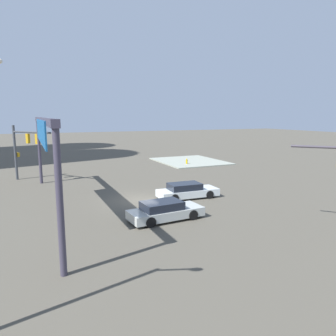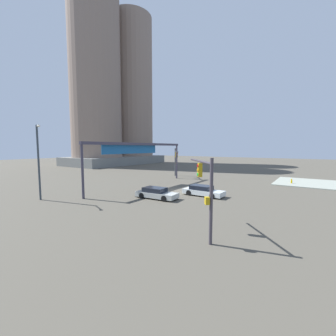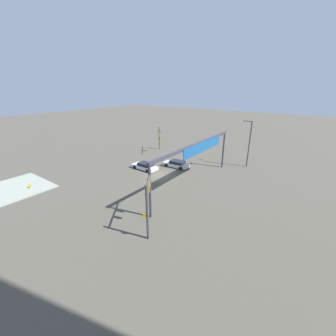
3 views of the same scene
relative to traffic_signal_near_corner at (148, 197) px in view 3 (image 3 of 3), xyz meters
name	(u,v)px [view 3 (image 3 of 3)]	position (x,y,z in m)	size (l,w,h in m)	color
ground_plane	(159,176)	(-11.70, -7.94, -3.65)	(210.11, 210.11, 0.00)	#4F4A40
sidewalk_corner	(6,191)	(4.94, -21.33, -3.58)	(10.18, 8.51, 0.15)	gray
traffic_signal_near_corner	(148,197)	(0.00, 0.00, 0.00)	(4.62, 3.40, 5.54)	#3D4147
traffic_signal_opposite_side	(159,135)	(-23.46, -16.91, -0.21)	(4.24, 3.51, 5.08)	#3D3841
streetlamp_curved_arm	(249,141)	(-24.50, 1.83, 0.99)	(0.96, 2.14, 8.06)	#343D44
overhead_sign_gantry	(198,150)	(-12.14, -1.32, 1.70)	(19.96, 0.43, 6.35)	#3A3646
sedan_car_approaching	(145,166)	(-12.60, -11.69, -3.08)	(2.04, 4.90, 1.21)	silver
sedan_car_waiting_far	(176,164)	(-16.77, -7.96, -3.08)	(2.19, 4.84, 1.21)	#B1B6B0
fire_hydrant_on_curb	(30,186)	(2.55, -19.57, -3.17)	(0.33, 0.22, 0.71)	#C89F0A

